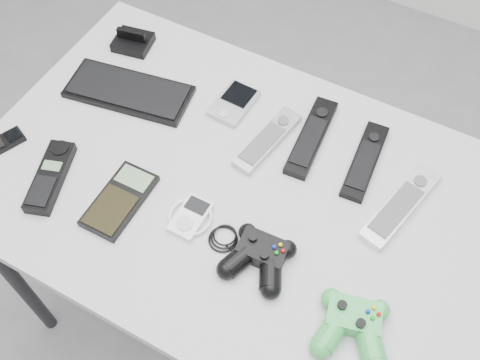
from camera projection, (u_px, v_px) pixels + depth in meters
The scene contains 15 objects.
floor at pixel (217, 310), 1.86m from camera, with size 3.50×3.50×0.00m, color slate.
desk at pixel (240, 204), 1.26m from camera, with size 1.16×0.75×0.78m.
pda_keyboard at pixel (129, 91), 1.34m from camera, with size 0.30×0.13×0.02m, color black.
dock_bracket at pixel (132, 38), 1.42m from camera, with size 0.09×0.08×0.05m, color black.
pda at pixel (234, 103), 1.32m from camera, with size 0.08×0.12×0.02m, color #A2A3A9.
remote_silver_a at pixel (267, 140), 1.26m from camera, with size 0.05×0.20×0.02m, color #A2A3A9.
remote_black_a at pixel (312, 136), 1.26m from camera, with size 0.05×0.23×0.02m, color black.
remote_black_b at pixel (365, 160), 1.23m from camera, with size 0.05×0.21×0.02m, color black.
remote_silver_b at pixel (401, 205), 1.16m from camera, with size 0.05×0.23×0.02m, color silver.
mobile_phone at pixel (3, 143), 1.26m from camera, with size 0.04×0.09×0.02m, color black.
cordless_handset at pixel (50, 177), 1.20m from camera, with size 0.06×0.18×0.03m, color black.
calculator at pixel (120, 200), 1.17m from camera, with size 0.09×0.18×0.02m, color black.
mp3_player at pixel (190, 217), 1.15m from camera, with size 0.09×0.10×0.02m, color silver.
controller_black at pixel (260, 255), 1.09m from camera, with size 0.23×0.14×0.05m, color black, non-canonical shape.
controller_green at pixel (353, 323), 1.01m from camera, with size 0.14×0.15×0.05m, color #23823B, non-canonical shape.
Camera 1 is at (0.38, -0.54, 1.79)m, focal length 42.00 mm.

